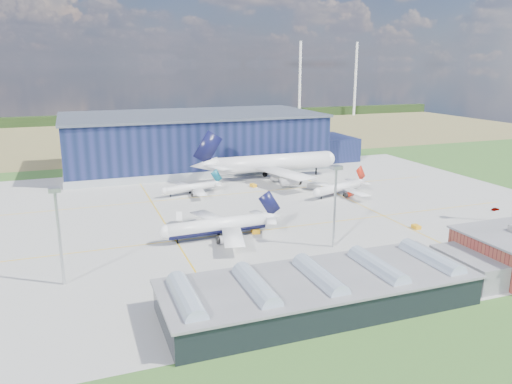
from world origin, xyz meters
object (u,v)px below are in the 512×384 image
Objects in this scene: airliner_regional at (190,184)px; car_b at (465,237)px; gse_tug_a at (255,230)px; gse_van_b at (314,186)px; light_mast_west at (58,221)px; airliner_navy at (217,218)px; light_mast_center at (335,193)px; airliner_widebody at (273,154)px; gse_van_c at (487,245)px; hangar at (198,143)px; airliner_red at (338,183)px; gse_tug_c at (253,185)px; gse_tug_b at (416,227)px; airstair at (179,220)px; car_a at (495,209)px.

airliner_regional reaches higher than car_b.
gse_van_b is (40.92, 42.22, 0.45)m from gse_tug_a.
airliner_navy is at bearing 23.29° from light_mast_west.
light_mast_center is 86.71m from airliner_widebody.
gse_van_c is 1.39× the size of car_b.
gse_tug_a is at bearing -94.78° from hangar.
gse_van_b is (49.03, -8.88, -3.07)m from airliner_regional.
airliner_widebody is 26.95m from gse_van_b.
airliner_widebody reaches higher than gse_van_c.
airliner_red is (57.13, 30.58, -1.23)m from airliner_navy.
car_b is at bearing -4.11° from light_mast_west.
airliner_red is at bearing -56.17° from gse_tug_c.
hangar is 108.98m from airliner_navy.
airliner_red is 57.26m from airliner_regional.
airliner_red is at bearing -64.63° from hangar.
airliner_red is (98.95, 48.58, -10.49)m from light_mast_west.
airliner_red is 43.87m from gse_tug_b.
gse_tug_c is 96.08m from gse_van_c.
light_mast_center reaches higher than gse_tug_c.
gse_van_c reaches higher than gse_tug_b.
gse_van_c is (35.74, -89.18, 0.56)m from gse_tug_c.
gse_tug_b is 0.96× the size of gse_tug_c.
light_mast_west is at bearing 180.00° from light_mast_center.
airliner_navy is 75.34m from gse_van_c.
car_b is at bearing -78.84° from gse_tug_c.
airliner_red is 54.06m from gse_tug_a.
airliner_regional is 9.13× the size of gse_tug_c.
hangar is 4.79× the size of airliner_red.
gse_tug_c reaches higher than car_b.
gse_tug_b is 73.75m from airstair.
airstair is at bearing -107.64° from hangar.
light_mast_center is 0.76× the size of airliner_red.
gse_tug_b is 22.23m from gse_van_c.
gse_van_c is at bearing -71.88° from hangar.
gse_van_c is 8.22m from car_b.
car_b is at bearing -17.17° from airstair.
hangar reaches higher than airstair.
airliner_red is at bearing 26.15° from light_mast_west.
gse_tug_b is at bearing 28.23° from gse_van_c.
gse_tug_c is at bearing -121.86° from airliner_navy.
gse_van_b is at bearing 19.61° from gse_van_c.
light_mast_center is at bearing -37.88° from gse_tug_a.
gse_van_c reaches higher than gse_tug_c.
gse_tug_b is at bearing 73.78° from airliner_red.
light_mast_west reaches higher than gse_van_b.
gse_tug_b is at bearing 92.37° from car_a.
airliner_regional reaches higher than gse_tug_a.
gse_tug_a is 25.33m from airstair.
airliner_widebody is at bearing -2.51° from car_b.
airstair is at bearing 153.28° from gse_tug_a.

